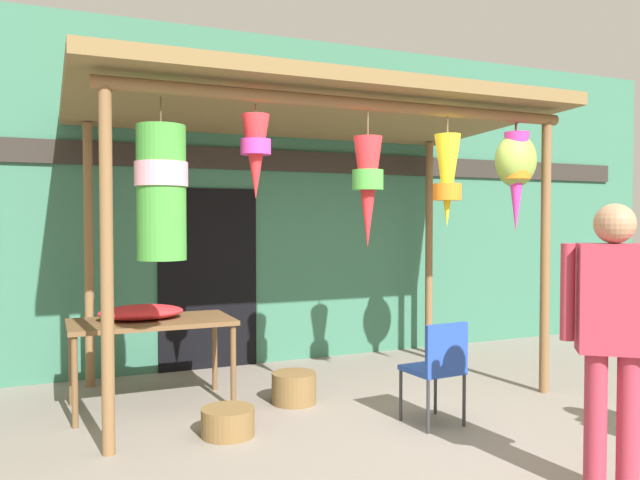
{
  "coord_description": "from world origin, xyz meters",
  "views": [
    {
      "loc": [
        -2.59,
        -4.35,
        1.65
      ],
      "look_at": [
        -0.1,
        1.34,
        1.45
      ],
      "focal_mm": 35.16,
      "sensor_mm": 36.0,
      "label": 1
    }
  ],
  "objects_px": {
    "flower_heap_on_table": "(143,312)",
    "vendor_in_orange": "(613,323)",
    "display_table": "(151,328)",
    "wicker_basket_by_table": "(294,388)",
    "folding_chair": "(438,364)",
    "wicker_basket_spare": "(228,422)"
  },
  "relations": [
    {
      "from": "display_table",
      "to": "vendor_in_orange",
      "type": "relative_size",
      "value": 0.8
    },
    {
      "from": "display_table",
      "to": "wicker_basket_spare",
      "type": "xyz_separation_m",
      "value": [
        0.42,
        -0.99,
        -0.59
      ]
    },
    {
      "from": "wicker_basket_by_table",
      "to": "wicker_basket_spare",
      "type": "bearing_deg",
      "value": -142.52
    },
    {
      "from": "display_table",
      "to": "flower_heap_on_table",
      "type": "distance_m",
      "value": 0.16
    },
    {
      "from": "wicker_basket_spare",
      "to": "vendor_in_orange",
      "type": "distance_m",
      "value": 2.82
    },
    {
      "from": "display_table",
      "to": "wicker_basket_by_table",
      "type": "bearing_deg",
      "value": -18.47
    },
    {
      "from": "wicker_basket_spare",
      "to": "vendor_in_orange",
      "type": "height_order",
      "value": "vendor_in_orange"
    },
    {
      "from": "flower_heap_on_table",
      "to": "wicker_basket_spare",
      "type": "height_order",
      "value": "flower_heap_on_table"
    },
    {
      "from": "folding_chair",
      "to": "wicker_basket_by_table",
      "type": "height_order",
      "value": "folding_chair"
    },
    {
      "from": "wicker_basket_by_table",
      "to": "wicker_basket_spare",
      "type": "xyz_separation_m",
      "value": [
        -0.77,
        -0.59,
        -0.03
      ]
    },
    {
      "from": "folding_chair",
      "to": "flower_heap_on_table",
      "type": "bearing_deg",
      "value": 144.12
    },
    {
      "from": "display_table",
      "to": "wicker_basket_by_table",
      "type": "relative_size",
      "value": 3.48
    },
    {
      "from": "folding_chair",
      "to": "wicker_basket_by_table",
      "type": "xyz_separation_m",
      "value": [
        -0.83,
        1.05,
        -0.36
      ]
    },
    {
      "from": "display_table",
      "to": "vendor_in_orange",
      "type": "bearing_deg",
      "value": -52.93
    },
    {
      "from": "display_table",
      "to": "flower_heap_on_table",
      "type": "relative_size",
      "value": 1.9
    },
    {
      "from": "wicker_basket_by_table",
      "to": "wicker_basket_spare",
      "type": "distance_m",
      "value": 0.98
    },
    {
      "from": "flower_heap_on_table",
      "to": "vendor_in_orange",
      "type": "xyz_separation_m",
      "value": [
        2.29,
        -3.0,
        0.2
      ]
    },
    {
      "from": "wicker_basket_by_table",
      "to": "vendor_in_orange",
      "type": "height_order",
      "value": "vendor_in_orange"
    },
    {
      "from": "flower_heap_on_table",
      "to": "folding_chair",
      "type": "height_order",
      "value": "flower_heap_on_table"
    },
    {
      "from": "display_table",
      "to": "wicker_basket_by_table",
      "type": "distance_m",
      "value": 1.37
    },
    {
      "from": "folding_chair",
      "to": "wicker_basket_by_table",
      "type": "bearing_deg",
      "value": 128.2
    },
    {
      "from": "flower_heap_on_table",
      "to": "folding_chair",
      "type": "bearing_deg",
      "value": -35.88
    }
  ]
}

